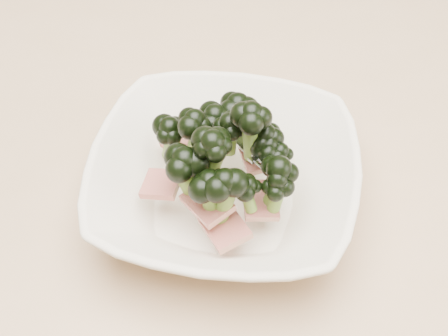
% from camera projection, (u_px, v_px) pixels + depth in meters
% --- Properties ---
extents(dining_table, '(1.20, 0.80, 0.75)m').
position_uv_depth(dining_table, '(189.00, 279.00, 0.69)').
color(dining_table, tan).
rests_on(dining_table, ground).
extents(broccoli_dish, '(0.29, 0.29, 0.13)m').
position_uv_depth(broccoli_dish, '(225.00, 175.00, 0.60)').
color(broccoli_dish, beige).
rests_on(broccoli_dish, dining_table).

